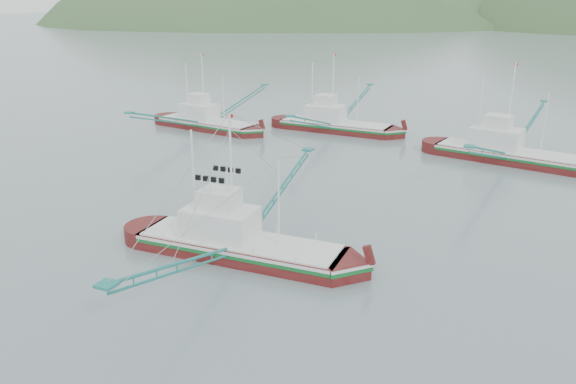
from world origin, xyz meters
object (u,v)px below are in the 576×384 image
at_px(main_boat, 237,235).
at_px(bg_boat_right, 509,144).
at_px(bg_boat_left, 206,116).
at_px(bg_boat_far, 334,120).

height_order(main_boat, bg_boat_right, bg_boat_right).
relative_size(bg_boat_right, bg_boat_left, 1.05).
bearing_deg(bg_boat_right, bg_boat_far, 175.51).
xyz_separation_m(main_boat, bg_boat_left, (-23.22, 34.13, 0.28)).
relative_size(main_boat, bg_boat_far, 0.97).
bearing_deg(bg_boat_right, bg_boat_left, -169.33).
bearing_deg(main_boat, bg_boat_far, 98.37).
height_order(main_boat, bg_boat_left, bg_boat_left).
xyz_separation_m(main_boat, bg_boat_far, (-6.62, 39.88, -0.02)).
xyz_separation_m(bg_boat_far, bg_boat_left, (-16.60, -5.75, 0.30)).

